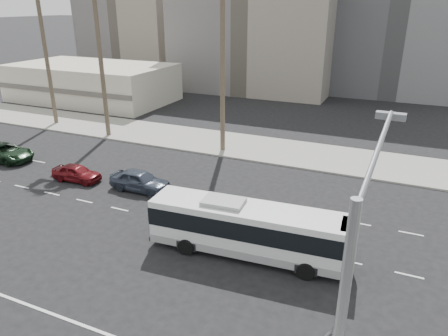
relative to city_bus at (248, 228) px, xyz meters
The scene contains 10 objects.
ground 4.34m from the city_bus, 158.19° to the left, with size 700.00×700.00×0.00m, color black.
sidewalk_north 17.47m from the city_bus, 102.40° to the left, with size 120.00×7.00×0.15m, color gray.
commercial_low 43.52m from the city_bus, 140.83° to the left, with size 22.00×12.16×5.00m.
midrise_beige_west 49.64m from the city_bus, 108.70° to the left, with size 24.00×18.00×18.00m, color slate.
midrise_gray_center 54.86m from the city_bus, 85.44° to the left, with size 20.00×20.00×26.00m, color #535456.
midrise_beige_far 66.54m from the city_bus, 129.02° to the left, with size 18.00×16.00×15.00m, color slate.
city_bus is the anchor object (origin of this frame).
car_a 11.23m from the city_bus, 155.54° to the left, with size 4.58×1.84×1.56m, color #343B4A.
car_b 16.26m from the city_bus, 165.31° to the left, with size 3.90×1.57×1.33m, color maroon.
car_c 25.24m from the city_bus, 168.37° to the left, with size 5.41×2.50×1.50m, color black.
Camera 1 is at (10.49, -19.90, 12.93)m, focal length 33.31 mm.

